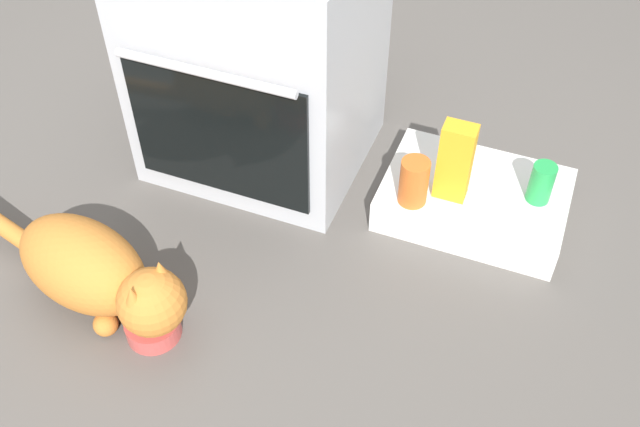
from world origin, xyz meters
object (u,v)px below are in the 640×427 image
(pantry_cabinet, at_px, (474,200))
(soda_can, at_px, (541,183))
(juice_carton, at_px, (455,162))
(food_bowl, at_px, (153,326))
(sauce_jar, at_px, (414,182))
(oven, at_px, (258,54))
(cat, at_px, (94,271))

(pantry_cabinet, distance_m, soda_can, 0.20)
(soda_can, bearing_deg, juice_carton, -163.26)
(food_bowl, relative_size, soda_can, 1.16)
(pantry_cabinet, distance_m, sauce_jar, 0.23)
(juice_carton, bearing_deg, food_bowl, -131.51)
(sauce_jar, height_order, juice_carton, juice_carton)
(sauce_jar, height_order, soda_can, sauce_jar)
(oven, bearing_deg, food_bowl, -87.74)
(cat, bearing_deg, juice_carton, 51.69)
(cat, distance_m, soda_can, 1.21)
(food_bowl, relative_size, sauce_jar, 0.99)
(oven, xyz_separation_m, soda_can, (0.84, -0.01, -0.20))
(food_bowl, bearing_deg, pantry_cabinet, 47.80)
(food_bowl, xyz_separation_m, cat, (-0.17, 0.04, 0.10))
(cat, xyz_separation_m, sauce_jar, (0.66, 0.56, 0.05))
(cat, relative_size, juice_carton, 3.34)
(pantry_cabinet, distance_m, cat, 1.07)
(oven, distance_m, sauce_jar, 0.57)
(oven, xyz_separation_m, cat, (-0.14, -0.70, -0.24))
(soda_can, xyz_separation_m, juice_carton, (-0.23, -0.07, 0.06))
(sauce_jar, relative_size, juice_carton, 0.58)
(pantry_cabinet, relative_size, food_bowl, 3.72)
(food_bowl, xyz_separation_m, soda_can, (0.82, 0.73, 0.13))
(cat, relative_size, sauce_jar, 5.73)
(pantry_cabinet, distance_m, food_bowl, 0.97)
(food_bowl, xyz_separation_m, sauce_jar, (0.49, 0.59, 0.14))
(soda_can, height_order, juice_carton, juice_carton)
(oven, distance_m, pantry_cabinet, 0.75)
(oven, relative_size, cat, 0.91)
(oven, height_order, sauce_jar, oven)
(food_bowl, distance_m, sauce_jar, 0.78)
(oven, height_order, pantry_cabinet, oven)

